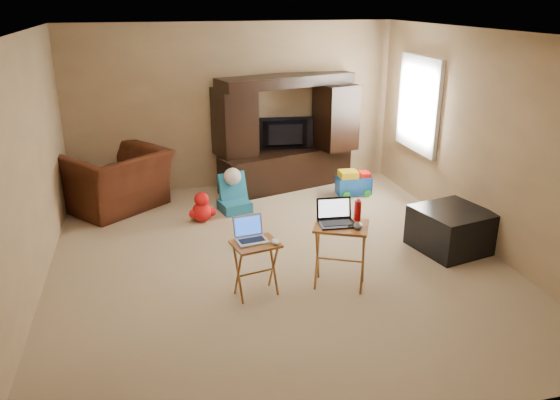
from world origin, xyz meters
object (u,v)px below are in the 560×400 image
object	(u,v)px
entertainment_center	(286,133)
laptop_right	(337,214)
television	(286,135)
mouse_right	(358,226)
ottoman	(451,229)
laptop_left	(252,231)
plush_toy	(202,207)
tray_table_left	(256,269)
water_bottle	(358,211)
push_toy	(354,182)
child_rocker	(234,193)
mouse_left	(275,242)
recliner	(116,180)
tray_table_right	(340,256)

from	to	relation	value
entertainment_center	laptop_right	distance (m)	3.20
television	mouse_right	size ratio (longest dim) A/B	6.35
ottoman	laptop_left	xyz separation A→B (m)	(-2.49, -0.47, 0.45)
plush_toy	tray_table_left	xyz separation A→B (m)	(0.32, -2.07, 0.08)
water_bottle	television	bearing A→B (deg)	89.01
push_toy	tray_table_left	world-z (taller)	tray_table_left
laptop_right	water_bottle	xyz separation A→B (m)	(0.24, 0.06, -0.01)
child_rocker	water_bottle	size ratio (longest dim) A/B	2.50
laptop_right	mouse_left	world-z (taller)	laptop_right
recliner	water_bottle	world-z (taller)	water_bottle
tray_table_left	entertainment_center	bearing A→B (deg)	58.46
ottoman	mouse_right	distance (m)	1.66
television	recliner	bearing A→B (deg)	14.85
plush_toy	entertainment_center	bearing A→B (deg)	37.44
plush_toy	laptop_right	size ratio (longest dim) A/B	1.16
plush_toy	mouse_right	size ratio (longest dim) A/B	2.98
television	laptop_right	world-z (taller)	television
recliner	push_toy	bearing A→B (deg)	137.18
tray_table_right	laptop_left	size ratio (longest dim) A/B	2.29
television	plush_toy	world-z (taller)	television
plush_toy	mouse_right	world-z (taller)	mouse_right
water_bottle	child_rocker	bearing A→B (deg)	111.82
plush_toy	ottoman	distance (m)	3.19
entertainment_center	child_rocker	distance (m)	1.42
plush_toy	water_bottle	size ratio (longest dim) A/B	1.97
mouse_left	mouse_right	size ratio (longest dim) A/B	0.84
child_rocker	laptop_right	distance (m)	2.49
push_toy	tray_table_right	xyz separation A→B (m)	(-1.16, -2.60, 0.15)
push_toy	tray_table_left	distance (m)	3.28
entertainment_center	child_rocker	size ratio (longest dim) A/B	4.03
ottoman	mouse_right	world-z (taller)	mouse_right
television	tray_table_left	bearing A→B (deg)	76.96
laptop_left	mouse_left	bearing A→B (deg)	-33.30
recliner	tray_table_left	size ratio (longest dim) A/B	2.23
television	water_bottle	xyz separation A→B (m)	(-0.05, -3.16, -0.04)
mouse_left	plush_toy	bearing A→B (deg)	103.19
television	laptop_right	size ratio (longest dim) A/B	2.46
child_rocker	laptop_right	xyz separation A→B (m)	(0.67, -2.33, 0.54)
child_rocker	water_bottle	world-z (taller)	water_bottle
push_toy	laptop_right	size ratio (longest dim) A/B	1.45
ottoman	plush_toy	bearing A→B (deg)	150.57
ottoman	laptop_right	distance (m)	1.79
plush_toy	mouse_left	xyz separation A→B (m)	(0.50, -2.14, 0.39)
plush_toy	ottoman	world-z (taller)	ottoman
tray_table_left	tray_table_right	bearing A→B (deg)	-14.02
laptop_right	child_rocker	bearing A→B (deg)	110.53
entertainment_center	tray_table_right	bearing A→B (deg)	-111.00
mouse_right	tray_table_right	bearing A→B (deg)	137.29
television	laptop_right	xyz separation A→B (m)	(-0.29, -3.22, -0.03)
tray_table_left	child_rocker	bearing A→B (deg)	74.01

